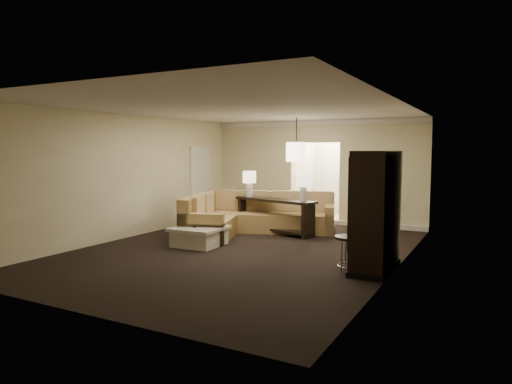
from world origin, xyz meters
The scene contains 19 objects.
ground centered at (0.00, 0.00, 0.00)m, with size 8.00×8.00×0.00m, color black.
wall_back centered at (0.00, 4.00, 1.40)m, with size 6.00×0.04×2.80m, color beige.
wall_front centered at (0.00, -4.00, 1.40)m, with size 6.00×0.04×2.80m, color beige.
wall_left centered at (-3.00, 0.00, 1.40)m, with size 0.04×8.00×2.80m, color beige.
wall_right centered at (3.00, 0.00, 1.40)m, with size 0.04×8.00×2.80m, color beige.
ceiling centered at (0.00, 0.00, 2.80)m, with size 6.00×8.00×0.02m, color silver.
crown_molding centered at (0.00, 3.95, 2.73)m, with size 6.00×0.10×0.12m, color silver.
baseboard centered at (0.00, 3.95, 0.06)m, with size 6.00×0.10×0.12m, color silver.
side_door centered at (-2.97, 2.80, 1.05)m, with size 0.05×0.90×2.10m, color silver.
foyer centered at (0.00, 5.34, 1.30)m, with size 1.44×2.02×2.80m.
sectional_sofa centered at (-0.81, 1.74, 0.39)m, with size 3.44×3.41×0.98m.
coffee_table centered at (-1.02, -0.03, 0.20)m, with size 1.02×1.02×0.42m.
console_table centered at (-0.25, 2.00, 0.50)m, with size 2.21×1.00×0.83m.
armoire centered at (2.69, -0.28, 0.95)m, with size 0.59×1.38×1.98m.
drink_table centered at (2.35, -0.59, 0.43)m, with size 0.48×0.48×0.59m.
table_lamp_left centered at (-1.06, 2.20, 1.26)m, with size 0.33×0.33×0.64m.
table_lamp_right centered at (0.56, 1.80, 1.26)m, with size 0.33×0.33×0.64m.
pendant_light centered at (0.00, 2.70, 1.95)m, with size 0.38×0.38×1.09m.
person centered at (0.45, 5.60, 0.89)m, with size 0.64×0.43×1.77m, color beige.
Camera 1 is at (4.45, -7.78, 1.99)m, focal length 32.00 mm.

